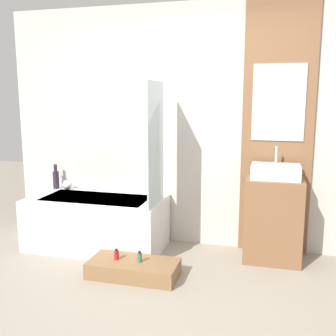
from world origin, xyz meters
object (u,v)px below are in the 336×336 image
(bottle_soap_secondary, at_px, (140,257))
(sink, at_px, (275,172))
(vase_tall_dark, at_px, (56,179))
(bathtub, at_px, (97,222))
(vase_round_light, at_px, (67,185))
(wooden_step_bench, at_px, (133,269))
(bottle_soap_primary, at_px, (116,255))

(bottle_soap_secondary, bearing_deg, sink, 31.74)
(vase_tall_dark, bearing_deg, bathtub, -23.79)
(sink, relative_size, vase_tall_dark, 1.61)
(sink, xyz_separation_m, vase_round_light, (-2.35, 0.13, -0.30))
(bathtub, relative_size, wooden_step_bench, 1.79)
(wooden_step_bench, distance_m, vase_round_light, 1.51)
(wooden_step_bench, xyz_separation_m, vase_tall_dark, (-1.28, 0.87, 0.60))
(vase_tall_dark, distance_m, bottle_soap_primary, 1.49)
(wooden_step_bench, height_order, vase_round_light, vase_round_light)
(bathtub, relative_size, vase_tall_dark, 5.05)
(vase_tall_dark, relative_size, vase_round_light, 2.56)
(wooden_step_bench, xyz_separation_m, bottle_soap_secondary, (0.06, 0.00, 0.12))
(bottle_soap_primary, bearing_deg, vase_round_light, 138.38)
(sink, height_order, vase_round_light, sink)
(wooden_step_bench, bearing_deg, bottle_soap_primary, 180.00)
(sink, distance_m, vase_round_light, 2.37)
(vase_round_light, relative_size, bottle_soap_primary, 1.12)
(bathtub, xyz_separation_m, vase_tall_dark, (-0.65, 0.28, 0.39))
(bathtub, xyz_separation_m, wooden_step_bench, (0.63, -0.59, -0.21))
(vase_tall_dark, distance_m, bottle_soap_secondary, 1.67)
(bathtub, relative_size, bottle_soap_primary, 14.45)
(vase_tall_dark, height_order, vase_round_light, vase_tall_dark)
(sink, distance_m, vase_tall_dark, 2.52)
(sink, bearing_deg, bottle_soap_secondary, -148.26)
(bathtub, distance_m, vase_round_light, 0.65)
(bathtub, relative_size, bottle_soap_secondary, 14.32)
(vase_tall_dark, bearing_deg, vase_round_light, -7.59)
(sink, bearing_deg, bottle_soap_primary, -152.61)
(wooden_step_bench, bearing_deg, sink, 30.43)
(bottle_soap_primary, distance_m, bottle_soap_secondary, 0.23)
(sink, height_order, bottle_soap_secondary, sink)
(sink, height_order, vase_tall_dark, sink)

